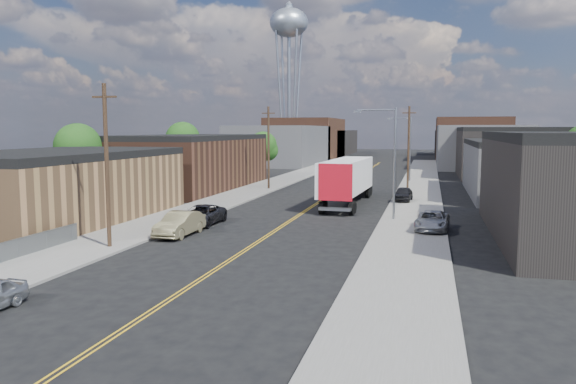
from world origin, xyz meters
The scene contains 28 objects.
ground centered at (0.00, 60.00, 0.00)m, with size 260.00×260.00×0.00m, color black.
centerline centered at (0.00, 45.00, 0.01)m, with size 0.32×120.00×0.01m, color gold.
sidewalk_left centered at (-9.50, 45.00, 0.07)m, with size 5.00×140.00×0.15m, color slate.
sidewalk_right centered at (9.50, 45.00, 0.07)m, with size 5.00×140.00×0.15m, color slate.
warehouse_tan centered at (-18.00, 18.00, 2.80)m, with size 12.00×22.00×5.60m.
warehouse_brown centered at (-18.00, 44.00, 3.30)m, with size 12.00×26.00×6.60m.
industrial_right_b centered at (22.00, 46.00, 3.05)m, with size 14.00×24.00×6.10m.
industrial_right_c centered at (22.00, 72.00, 3.80)m, with size 14.00×22.00×7.60m.
skyline_left_a centered at (-20.00, 95.00, 4.00)m, with size 16.00×30.00×8.00m, color #3A3A3D.
skyline_right_a centered at (20.00, 95.00, 4.00)m, with size 16.00×30.00×8.00m, color #3A3A3D.
skyline_left_b centered at (-20.00, 120.00, 5.00)m, with size 16.00×26.00×10.00m, color #48291C.
skyline_right_b centered at (20.00, 120.00, 5.00)m, with size 16.00×26.00×10.00m, color #48291C.
skyline_left_c centered at (-20.00, 140.00, 3.50)m, with size 16.00×40.00×7.00m, color black.
skyline_right_c centered at (20.00, 140.00, 3.50)m, with size 16.00×40.00×7.00m, color black.
water_tower centered at (-22.00, 110.00, 30.65)m, with size 9.00×9.00×36.90m.
streetlight_near centered at (7.60, 25.00, 5.33)m, with size 3.39×0.25×9.00m.
streetlight_far centered at (7.60, 60.00, 5.33)m, with size 3.39×0.25×9.00m.
utility_pole_left_near centered at (-8.20, 10.00, 5.14)m, with size 1.60×0.26×10.00m.
utility_pole_left_far centered at (-8.20, 45.00, 5.14)m, with size 1.60×0.26×10.00m.
utility_pole_right centered at (8.20, 48.00, 5.14)m, with size 1.60×0.26×10.00m.
tree_left_near centered at (-23.94, 30.00, 5.18)m, with size 4.85×4.76×7.91m.
tree_left_mid centered at (-23.94, 55.00, 5.48)m, with size 5.10×5.04×8.37m.
tree_left_far centered at (-13.94, 62.00, 4.57)m, with size 4.35×4.20×6.97m.
semi_truck centered at (3.07, 34.48, 2.52)m, with size 3.54×16.99×4.42m.
car_left_b centered at (-5.84, 14.93, 0.82)m, with size 1.74×4.98×1.64m, color #7A7350.
car_left_c centered at (-6.16, 19.49, 0.75)m, with size 2.47×5.36×1.49m, color black.
car_right_lot_a centered at (10.98, 20.65, 0.82)m, with size 2.24×4.85×1.35m, color #97999C.
car_right_lot_c centered at (8.20, 36.84, 0.85)m, with size 1.65×4.10×1.40m, color black.
Camera 1 is at (10.69, -20.06, 7.28)m, focal length 35.00 mm.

